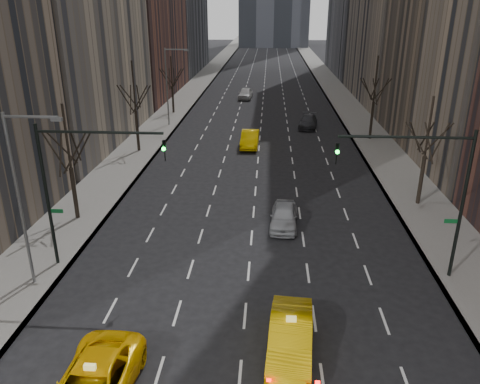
# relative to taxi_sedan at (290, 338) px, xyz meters

# --- Properties ---
(sidewalk_left) EXTENTS (4.50, 320.00, 0.15)m
(sidewalk_left) POSITION_rel_taxi_sedan_xyz_m (-14.26, 64.49, -0.76)
(sidewalk_left) COLOR slate
(sidewalk_left) RESTS_ON ground
(sidewalk_right) EXTENTS (4.50, 320.00, 0.15)m
(sidewalk_right) POSITION_rel_taxi_sedan_xyz_m (10.24, 64.49, -0.76)
(sidewalk_right) COLOR slate
(sidewalk_right) RESTS_ON ground
(tree_lw_b) EXTENTS (3.36, 3.50, 7.82)m
(tree_lw_b) POSITION_rel_taxi_sedan_xyz_m (-14.01, 12.49, 2.89)
(tree_lw_b) COLOR black
(tree_lw_b) RESTS_ON ground
(tree_lw_c) EXTENTS (3.36, 3.50, 8.74)m
(tree_lw_c) POSITION_rel_taxi_sedan_xyz_m (-14.01, 28.49, 3.21)
(tree_lw_c) COLOR black
(tree_lw_c) RESTS_ON ground
(tree_lw_d) EXTENTS (3.36, 3.50, 7.36)m
(tree_lw_d) POSITION_rel_taxi_sedan_xyz_m (-14.01, 46.49, 2.73)
(tree_lw_d) COLOR black
(tree_lw_d) RESTS_ON ground
(tree_rw_b) EXTENTS (3.36, 3.50, 7.82)m
(tree_rw_b) POSITION_rel_taxi_sedan_xyz_m (9.99, 16.49, 2.89)
(tree_rw_b) COLOR black
(tree_rw_b) RESTS_ON ground
(tree_rw_c) EXTENTS (3.36, 3.50, 8.74)m
(tree_rw_c) POSITION_rel_taxi_sedan_xyz_m (9.99, 34.49, 3.21)
(tree_rw_c) COLOR black
(tree_rw_c) RESTS_ON ground
(traffic_mast_left) EXTENTS (6.69, 0.39, 8.00)m
(traffic_mast_left) POSITION_rel_taxi_sedan_xyz_m (-11.12, 6.49, 4.66)
(traffic_mast_left) COLOR black
(traffic_mast_left) RESTS_ON ground
(traffic_mast_right) EXTENTS (6.69, 0.39, 8.00)m
(traffic_mast_right) POSITION_rel_taxi_sedan_xyz_m (7.10, 6.49, 4.66)
(traffic_mast_right) COLOR black
(traffic_mast_right) RESTS_ON ground
(streetlight_near) EXTENTS (2.83, 0.22, 9.00)m
(streetlight_near) POSITION_rel_taxi_sedan_xyz_m (-12.85, 4.49, 4.79)
(streetlight_near) COLOR slate
(streetlight_near) RESTS_ON ground
(streetlight_far) EXTENTS (2.83, 0.22, 9.00)m
(streetlight_far) POSITION_rel_taxi_sedan_xyz_m (-12.85, 39.49, 4.79)
(streetlight_far) COLOR slate
(streetlight_far) RESTS_ON ground
(taxi_sedan) EXTENTS (2.13, 5.16, 1.66)m
(taxi_sedan) POSITION_rel_taxi_sedan_xyz_m (0.00, 0.00, 0.00)
(taxi_sedan) COLOR #EDB804
(taxi_sedan) RESTS_ON ground
(silver_sedan_ahead) EXTENTS (2.04, 4.47, 1.49)m
(silver_sedan_ahead) POSITION_rel_taxi_sedan_xyz_m (0.05, 12.29, -0.09)
(silver_sedan_ahead) COLOR #A1A3A8
(silver_sedan_ahead) RESTS_ON ground
(far_taxi) EXTENTS (1.86, 5.08, 1.66)m
(far_taxi) POSITION_rel_taxi_sedan_xyz_m (-2.98, 30.98, 0.00)
(far_taxi) COLOR yellow
(far_taxi) RESTS_ON ground
(far_suv_grey) EXTENTS (2.66, 5.19, 1.44)m
(far_suv_grey) POSITION_rel_taxi_sedan_xyz_m (3.64, 39.62, -0.11)
(far_suv_grey) COLOR #28292D
(far_suv_grey) RESTS_ON ground
(far_car_white) EXTENTS (2.32, 5.06, 1.68)m
(far_car_white) POSITION_rel_taxi_sedan_xyz_m (-4.78, 57.81, 0.01)
(far_car_white) COLOR silver
(far_car_white) RESTS_ON ground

